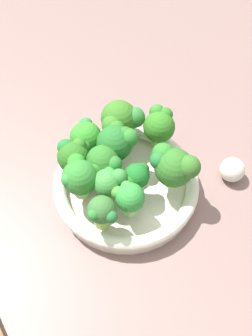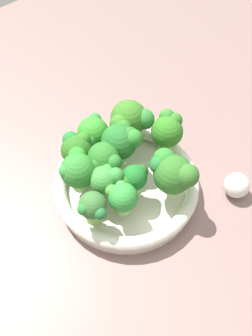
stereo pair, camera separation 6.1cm
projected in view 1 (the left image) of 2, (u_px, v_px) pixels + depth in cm
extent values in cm
cube|color=#7D625D|center=(141.00, 199.00, 67.15)|extent=(130.00, 130.00, 2.50)
cylinder|color=silver|center=(126.00, 189.00, 65.90)|extent=(23.25, 23.25, 1.77)
torus|color=silver|center=(126.00, 182.00, 64.30)|extent=(24.22, 24.22, 2.16)
cylinder|color=#80B25A|center=(75.00, 166.00, 63.80)|extent=(2.77, 2.77, 1.70)
sphere|color=#29671F|center=(73.00, 157.00, 61.73)|extent=(5.19, 5.19, 5.19)
sphere|color=#22712F|center=(66.00, 147.00, 61.56)|extent=(2.73, 2.73, 2.73)
sphere|color=#307122|center=(79.00, 145.00, 61.34)|extent=(2.33, 2.33, 2.33)
cylinder|color=#8ABF64|center=(130.00, 206.00, 59.10)|extent=(2.45, 2.45, 2.30)
sphere|color=green|center=(130.00, 197.00, 56.97)|extent=(4.48, 4.48, 4.48)
sphere|color=#3D893C|center=(126.00, 187.00, 56.90)|extent=(1.80, 1.80, 1.80)
sphere|color=#408530|center=(120.00, 195.00, 56.78)|extent=(2.05, 2.05, 2.05)
cylinder|color=#91D261|center=(115.00, 155.00, 64.65)|extent=(2.65, 2.65, 2.49)
sphere|color=#226826|center=(115.00, 143.00, 62.06)|extent=(5.92, 5.92, 5.92)
sphere|color=#2A6827|center=(125.00, 135.00, 61.20)|extent=(2.70, 2.70, 2.70)
sphere|color=#2E7324|center=(116.00, 129.00, 62.85)|extent=(2.93, 2.93, 2.93)
sphere|color=#2A7829|center=(129.00, 138.00, 61.03)|extent=(3.06, 3.06, 3.06)
cylinder|color=#91C857|center=(158.00, 138.00, 66.93)|extent=(2.50, 2.50, 2.25)
sphere|color=#2D741F|center=(159.00, 127.00, 64.58)|extent=(5.37, 5.37, 5.37)
sphere|color=#2C6D23|center=(165.00, 115.00, 64.38)|extent=(2.49, 2.49, 2.49)
sphere|color=#2D7726|center=(157.00, 112.00, 64.71)|extent=(2.64, 2.64, 2.64)
cylinder|color=#95D46A|center=(172.00, 179.00, 62.19)|extent=(2.64, 2.64, 2.03)
sphere|color=#2D6A24|center=(174.00, 168.00, 59.71)|extent=(6.20, 6.20, 6.20)
sphere|color=#326B25|center=(189.00, 167.00, 58.02)|extent=(3.66, 3.66, 3.66)
sphere|color=#2C7829|center=(163.00, 154.00, 59.93)|extent=(3.69, 3.69, 3.69)
sphere|color=#226E2F|center=(158.00, 160.00, 59.29)|extent=(2.79, 2.79, 2.79)
cylinder|color=#94C169|center=(82.00, 188.00, 60.73)|extent=(2.46, 2.46, 2.68)
sphere|color=#2D7D2D|center=(80.00, 177.00, 58.19)|extent=(5.46, 5.46, 5.46)
sphere|color=#2D8D27|center=(77.00, 163.00, 58.89)|extent=(2.84, 2.84, 2.84)
sphere|color=#308B36|center=(69.00, 179.00, 57.08)|extent=(2.39, 2.39, 2.39)
cylinder|color=#88BA4F|center=(104.00, 220.00, 57.55)|extent=(2.54, 2.54, 2.65)
sphere|color=#356A30|center=(103.00, 211.00, 55.36)|extent=(4.19, 4.19, 4.19)
sphere|color=#27742B|center=(96.00, 217.00, 54.09)|extent=(1.81, 1.81, 1.81)
sphere|color=#226632|center=(111.00, 217.00, 54.48)|extent=(1.86, 1.86, 1.86)
sphere|color=#2B6722|center=(96.00, 212.00, 54.92)|extent=(2.09, 2.09, 2.09)
cylinder|color=#89C456|center=(87.00, 147.00, 66.15)|extent=(2.32, 2.32, 1.71)
sphere|color=#318928|center=(86.00, 137.00, 64.04)|extent=(5.33, 5.33, 5.33)
sphere|color=#2B7C38|center=(86.00, 124.00, 64.18)|extent=(2.27, 2.27, 2.27)
sphere|color=#397F39|center=(83.00, 145.00, 62.67)|extent=(2.74, 2.74, 2.74)
cylinder|color=#84B15F|center=(119.00, 131.00, 67.93)|extent=(2.43, 2.43, 2.24)
sphere|color=#337121|center=(119.00, 118.00, 65.37)|extent=(6.20, 6.20, 6.20)
sphere|color=#337324|center=(112.00, 125.00, 63.64)|extent=(3.54, 3.54, 3.54)
sphere|color=#2A7630|center=(135.00, 117.00, 65.01)|extent=(3.56, 3.56, 3.56)
cylinder|color=#78BD55|center=(103.00, 172.00, 62.78)|extent=(1.99, 1.99, 2.32)
sphere|color=#2A6E25|center=(103.00, 161.00, 60.45)|extent=(5.25, 5.25, 5.25)
sphere|color=#28722B|center=(114.00, 164.00, 59.20)|extent=(2.57, 2.57, 2.57)
sphere|color=#276B22|center=(96.00, 169.00, 58.91)|extent=(2.22, 2.22, 2.22)
sphere|color=#2C7125|center=(105.00, 149.00, 61.25)|extent=(2.20, 2.20, 2.20)
cylinder|color=#84BB54|center=(138.00, 186.00, 61.20)|extent=(2.67, 2.67, 2.30)
sphere|color=#1A6923|center=(139.00, 178.00, 59.18)|extent=(4.05, 4.05, 4.05)
sphere|color=#25581C|center=(143.00, 170.00, 59.68)|extent=(2.15, 2.15, 2.15)
sphere|color=#24631B|center=(131.00, 182.00, 58.41)|extent=(2.15, 2.15, 2.15)
cylinder|color=#7BC054|center=(108.00, 192.00, 60.50)|extent=(1.95, 1.95, 2.38)
sphere|color=#3A8839|center=(107.00, 183.00, 58.36)|extent=(4.41, 4.41, 4.41)
sphere|color=#338438|center=(119.00, 177.00, 57.79)|extent=(2.53, 2.53, 2.53)
sphere|color=green|center=(109.00, 173.00, 58.53)|extent=(1.92, 1.92, 1.92)
sphere|color=silver|center=(232.00, 170.00, 66.61)|extent=(4.33, 4.33, 4.33)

